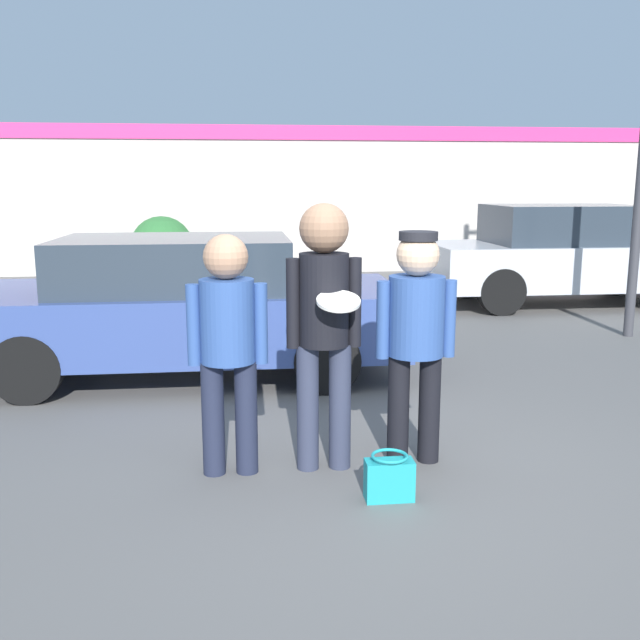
# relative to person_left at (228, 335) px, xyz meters

# --- Properties ---
(ground_plane) EXTENTS (56.00, 56.00, 0.00)m
(ground_plane) POSITION_rel_person_left_xyz_m (0.93, -0.08, -0.95)
(ground_plane) COLOR #5B5956
(storefront_building) EXTENTS (24.00, 0.22, 3.09)m
(storefront_building) POSITION_rel_person_left_xyz_m (0.93, 10.78, 0.62)
(storefront_building) COLOR beige
(storefront_building) RESTS_ON ground
(person_left) EXTENTS (0.52, 0.35, 1.61)m
(person_left) POSITION_rel_person_left_xyz_m (0.00, 0.00, 0.00)
(person_left) COLOR #1E2338
(person_left) RESTS_ON ground
(person_middle_with_frisbee) EXTENTS (0.50, 0.55, 1.80)m
(person_middle_with_frisbee) POSITION_rel_person_left_xyz_m (0.64, 0.01, 0.13)
(person_middle_with_frisbee) COLOR #2D3347
(person_middle_with_frisbee) RESTS_ON ground
(person_right) EXTENTS (0.55, 0.38, 1.61)m
(person_right) POSITION_rel_person_left_xyz_m (1.27, 0.05, 0.02)
(person_right) COLOR black
(person_right) RESTS_ON ground
(parked_car_near) EXTENTS (4.31, 1.84, 1.39)m
(parked_car_near) POSITION_rel_person_left_xyz_m (-0.49, 2.59, -0.24)
(parked_car_near) COLOR #334784
(parked_car_near) RESTS_ON ground
(parked_car_far) EXTENTS (4.32, 1.83, 1.58)m
(parked_car_far) POSITION_rel_person_left_xyz_m (5.23, 6.21, -0.16)
(parked_car_far) COLOR #B7BABF
(parked_car_far) RESTS_ON ground
(shrub) EXTENTS (1.26, 1.26, 1.26)m
(shrub) POSITION_rel_person_left_xyz_m (-1.43, 9.96, -0.32)
(shrub) COLOR #2D6B33
(shrub) RESTS_ON ground
(handbag) EXTENTS (0.30, 0.23, 0.29)m
(handbag) POSITION_rel_person_left_xyz_m (0.98, -0.53, -0.81)
(handbag) COLOR teal
(handbag) RESTS_ON ground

